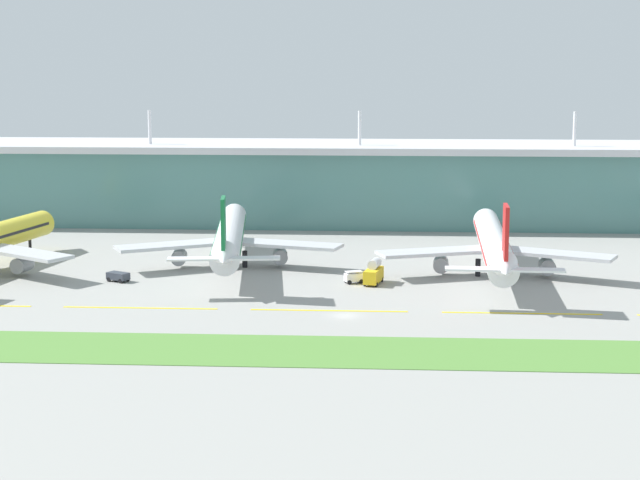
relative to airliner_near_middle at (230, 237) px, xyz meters
The scene contains 11 objects.
ground_plane 51.23m from the airliner_near_middle, 58.62° to the right, with size 600.00×600.00×0.00m, color gray.
terminal_building 68.51m from the airliner_near_middle, 67.23° to the left, with size 288.00×34.00×30.73m.
airliner_near_middle is the anchor object (origin of this frame).
airliner_far_middle 56.10m from the airliner_near_middle, ahead, with size 48.76×72.45×18.90m.
taxiway_stripe_mid_west 41.78m from the airliner_near_middle, 104.80° to the right, with size 28.00×0.70×0.04m, color yellow.
taxiway_stripe_centre 46.74m from the airliner_near_middle, 59.55° to the right, with size 28.00×0.70×0.04m, color yellow.
taxiway_stripe_mid_east 70.25m from the airliner_near_middle, 34.78° to the right, with size 28.00×0.70×0.04m, color yellow.
grass_verge 72.08m from the airliner_near_middle, 68.37° to the right, with size 300.00×18.00×0.10m, color #518438.
pushback_tug 27.13m from the airliner_near_middle, 139.36° to the right, with size 5.01×4.18×1.85m.
baggage_cart 32.07m from the airliner_near_middle, 30.80° to the right, with size 4.02×3.16×2.48m.
fuel_truck 35.42m from the airliner_near_middle, 27.65° to the right, with size 4.09×7.59×4.95m.
Camera 1 is at (6.56, -180.77, 44.19)m, focal length 59.82 mm.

